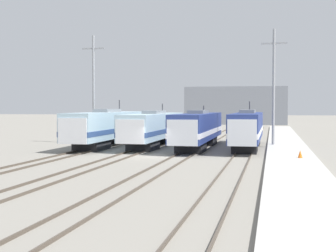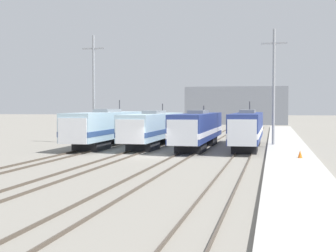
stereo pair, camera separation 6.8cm
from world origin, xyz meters
name	(u,v)px [view 2 (the right image)]	position (x,y,z in m)	size (l,w,h in m)	color
ground_plane	(153,157)	(0.00, 0.00, 0.00)	(400.00, 400.00, 0.00)	gray
rail_pair_far_left	(72,154)	(-7.53, 0.00, 0.07)	(1.51, 120.00, 0.15)	#4C4238
rail_pair_center_left	(125,155)	(-2.51, 0.00, 0.07)	(1.51, 120.00, 0.15)	#4C4238
rail_pair_center_right	(182,156)	(2.51, 0.00, 0.07)	(1.51, 120.00, 0.15)	#4C4238
rail_pair_far_right	(241,158)	(7.53, 0.00, 0.07)	(1.51, 120.00, 0.15)	#4C4238
locomotive_far_left	(106,127)	(-7.53, 8.78, 2.10)	(3.06, 18.55, 5.11)	#232326
locomotive_center_left	(153,128)	(-2.51, 9.73, 2.03)	(2.99, 17.88, 4.67)	#232326
locomotive_center_right	(197,129)	(2.51, 8.52, 2.05)	(2.97, 17.81, 4.45)	black
locomotive_far_right	(247,129)	(7.53, 9.76, 2.07)	(2.75, 18.54, 4.91)	black
catenary_tower_left	(94,87)	(-10.15, 11.88, 6.56)	(2.73, 0.29, 12.52)	gray
catenary_tower_right	(274,86)	(10.15, 11.88, 6.56)	(2.73, 0.29, 12.52)	gray
platform	(291,158)	(11.58, 0.00, 0.15)	(4.00, 120.00, 0.29)	#B7B5AD
traffic_cone	(300,154)	(12.21, -0.96, 0.59)	(0.36, 0.36, 0.60)	orange
depot_building	(237,106)	(1.31, 78.50, 4.56)	(24.43, 11.76, 9.11)	gray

